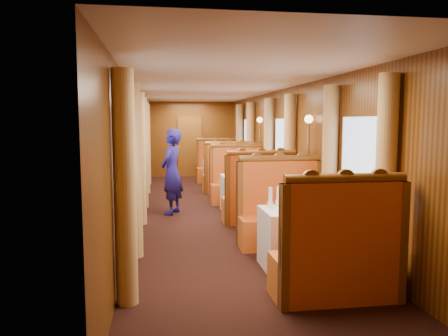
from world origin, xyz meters
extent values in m
cube|color=brown|center=(0.00, 5.97, 1.00)|extent=(0.80, 0.04, 2.00)
cube|color=white|center=(0.75, -3.50, 0.38)|extent=(1.05, 0.72, 0.75)
cube|color=#B32E13|center=(0.75, -4.45, 0.23)|extent=(1.30, 0.55, 0.45)
cube|color=#B32E13|center=(0.75, -4.67, 0.85)|extent=(1.30, 0.12, 0.80)
cylinder|color=brown|center=(0.75, -4.67, 1.29)|extent=(1.23, 0.10, 0.10)
cube|color=#B32E13|center=(0.75, -2.55, 0.23)|extent=(1.30, 0.55, 0.45)
cube|color=#B32E13|center=(0.75, -2.33, 0.85)|extent=(1.30, 0.12, 0.80)
cylinder|color=brown|center=(0.75, -2.33, 1.29)|extent=(1.23, 0.10, 0.10)
cube|color=white|center=(0.75, 0.00, 0.38)|extent=(1.05, 0.72, 0.75)
cube|color=#B32E13|center=(0.75, -0.95, 0.23)|extent=(1.30, 0.55, 0.45)
cube|color=#B32E13|center=(0.75, -1.17, 0.85)|extent=(1.30, 0.12, 0.80)
cylinder|color=brown|center=(0.75, -1.17, 1.29)|extent=(1.23, 0.10, 0.10)
cube|color=#B32E13|center=(0.75, 0.95, 0.23)|extent=(1.30, 0.55, 0.45)
cube|color=#B32E13|center=(0.75, 1.17, 0.85)|extent=(1.30, 0.12, 0.80)
cylinder|color=brown|center=(0.75, 1.17, 1.29)|extent=(1.23, 0.10, 0.10)
cube|color=white|center=(0.75, 3.50, 0.38)|extent=(1.05, 0.72, 0.75)
cube|color=#B32E13|center=(0.75, 2.55, 0.23)|extent=(1.30, 0.55, 0.45)
cube|color=#B32E13|center=(0.75, 2.33, 0.85)|extent=(1.30, 0.12, 0.80)
cylinder|color=brown|center=(0.75, 2.33, 1.29)|extent=(1.23, 0.10, 0.10)
cube|color=#B32E13|center=(0.75, 4.45, 0.23)|extent=(1.30, 0.55, 0.45)
cube|color=#B32E13|center=(0.75, 4.67, 0.85)|extent=(1.30, 0.12, 0.80)
cylinder|color=brown|center=(0.75, 4.67, 1.29)|extent=(1.23, 0.10, 0.10)
cube|color=silver|center=(0.63, -3.54, 0.76)|extent=(0.39, 0.33, 0.01)
cylinder|color=white|center=(1.06, -3.65, 0.76)|extent=(0.22, 0.22, 0.01)
cylinder|color=white|center=(0.34, -3.38, 0.79)|extent=(0.08, 0.08, 0.08)
cylinder|color=white|center=(0.34, -3.38, 0.92)|extent=(0.05, 0.05, 0.18)
cylinder|color=white|center=(0.47, -3.29, 0.79)|extent=(0.08, 0.08, 0.08)
cylinder|color=white|center=(0.47, -3.29, 0.92)|extent=(0.05, 0.05, 0.18)
cylinder|color=silver|center=(0.73, 0.02, 0.82)|extent=(0.06, 0.06, 0.14)
cylinder|color=silver|center=(0.77, 3.48, 0.82)|extent=(0.06, 0.06, 0.14)
cylinder|color=tan|center=(-1.38, -4.28, 1.18)|extent=(0.22, 0.22, 2.35)
cylinder|color=tan|center=(-1.38, -2.72, 1.18)|extent=(0.22, 0.22, 2.35)
cylinder|color=tan|center=(1.38, -4.28, 1.18)|extent=(0.22, 0.22, 2.35)
cylinder|color=tan|center=(1.38, -2.72, 1.18)|extent=(0.22, 0.22, 2.35)
cylinder|color=tan|center=(-1.38, -0.78, 1.18)|extent=(0.22, 0.22, 2.35)
cylinder|color=tan|center=(-1.38, 0.78, 1.18)|extent=(0.22, 0.22, 2.35)
cylinder|color=tan|center=(1.38, -0.78, 1.18)|extent=(0.22, 0.22, 2.35)
cylinder|color=tan|center=(1.38, 0.78, 1.18)|extent=(0.22, 0.22, 2.35)
cylinder|color=tan|center=(-1.38, 2.72, 1.18)|extent=(0.22, 0.22, 2.35)
cylinder|color=tan|center=(-1.38, 4.28, 1.18)|extent=(0.22, 0.22, 2.35)
cylinder|color=tan|center=(1.38, 2.72, 1.18)|extent=(0.22, 0.22, 2.35)
cylinder|color=tan|center=(1.38, 4.28, 1.18)|extent=(0.22, 0.22, 2.35)
cylinder|color=#BF8C3F|center=(-1.40, -1.75, 0.93)|extent=(0.04, 0.04, 1.85)
sphere|color=#FFD18C|center=(-1.40, -1.75, 1.88)|extent=(0.14, 0.14, 0.14)
cylinder|color=#BF8C3F|center=(1.40, -1.75, 0.93)|extent=(0.04, 0.04, 1.85)
sphere|color=#FFD18C|center=(1.40, -1.75, 1.88)|extent=(0.14, 0.14, 0.14)
cylinder|color=#BF8C3F|center=(-1.40, 1.75, 0.93)|extent=(0.04, 0.04, 1.85)
sphere|color=#FFD18C|center=(-1.40, 1.75, 1.88)|extent=(0.14, 0.14, 0.14)
cylinder|color=#BF8C3F|center=(1.40, 1.75, 0.93)|extent=(0.04, 0.04, 1.85)
sphere|color=#FFD18C|center=(1.40, 1.75, 1.88)|extent=(0.14, 0.14, 0.14)
imported|color=navy|center=(-0.79, 0.01, 0.85)|extent=(0.62, 0.73, 1.69)
cube|color=beige|center=(0.75, 0.79, 0.75)|extent=(0.40, 0.24, 0.55)
sphere|color=tan|center=(0.75, 0.79, 1.11)|extent=(0.20, 0.20, 0.20)
cube|color=beige|center=(0.75, 0.62, 0.52)|extent=(0.36, 0.30, 0.14)
camera|label=1|loc=(-1.05, -8.64, 1.84)|focal=35.00mm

